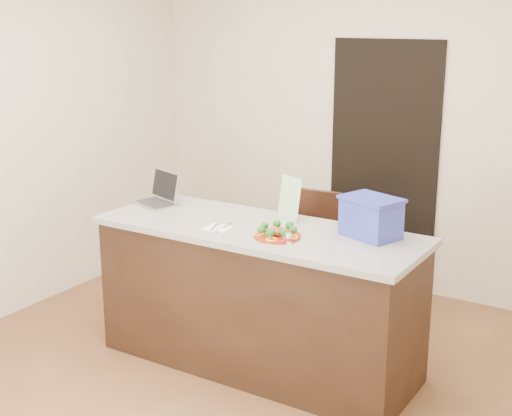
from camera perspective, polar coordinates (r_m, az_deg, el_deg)
The scene contains 16 objects.
ground at distance 4.52m, azimuth -1.54°, elevation -13.55°, with size 4.00×4.00×0.00m, color brown.
room_shell at distance 4.00m, azimuth -1.71°, elevation 7.21°, with size 4.00×4.00×4.00m.
doorway at distance 5.80m, azimuth 10.12°, elevation 3.28°, with size 0.90×0.02×2.00m, color black.
island at distance 4.51m, azimuth 0.18°, elevation -7.11°, with size 2.06×0.76×0.92m.
plate at distance 4.16m, azimuth 1.70°, elevation -2.22°, with size 0.28×0.28×0.02m.
meatballs at distance 4.16m, azimuth 1.65°, elevation -1.86°, with size 0.10×0.11×0.04m.
broccoli at distance 4.15m, azimuth 1.70°, elevation -1.64°, with size 0.23×0.23×0.04m.
pepper_rings at distance 4.16m, azimuth 1.70°, elevation -2.09°, with size 0.27×0.27×0.01m.
napkin at distance 4.34m, azimuth -3.02°, elevation -1.59°, with size 0.14×0.14×0.01m, color white.
fork at distance 4.36m, azimuth -3.16°, elevation -1.44°, with size 0.06×0.16×0.00m.
knife at distance 4.31m, azimuth -2.84°, elevation -1.63°, with size 0.03×0.22×0.01m.
yogurt_bottle at distance 4.05m, azimuth 2.64°, elevation -2.43°, with size 0.04×0.04×0.08m.
laptop at distance 4.95m, azimuth -7.69°, elevation 1.08°, with size 0.37×0.34×0.22m.
leaflet at distance 4.49m, azimuth 2.70°, elevation 0.77°, with size 0.20×0.00×0.28m, color white.
blue_box at distance 4.19m, azimuth 9.19°, elevation -0.72°, with size 0.40×0.34×0.24m.
chair at distance 5.03m, azimuth 3.80°, elevation -3.52°, with size 0.47×0.47×1.00m.
Camera 1 is at (2.20, -3.30, 2.18)m, focal length 50.00 mm.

